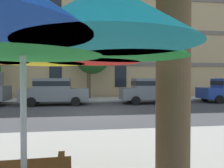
{
  "coord_description": "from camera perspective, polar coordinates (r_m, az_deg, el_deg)",
  "views": [
    {
      "loc": [
        -0.8,
        -11.24,
        1.67
      ],
      "look_at": [
        1.32,
        3.2,
        1.4
      ],
      "focal_mm": 35.0,
      "sensor_mm": 36.0,
      "label": 1
    }
  ],
  "objects": [
    {
      "name": "ground_plane",
      "position": [
        11.4,
        -4.25,
        -7.37
      ],
      "size": [
        120.0,
        120.0,
        0.0
      ],
      "primitive_type": "plane",
      "color": "#38383A"
    },
    {
      "name": "sidewalk_far",
      "position": [
        18.13,
        -5.79,
        -4.04
      ],
      "size": [
        56.0,
        3.6,
        0.12
      ],
      "primitive_type": "cube",
      "color": "#B2ADA3",
      "rests_on": "ground"
    },
    {
      "name": "apartment_building",
      "position": [
        27.42,
        -6.64,
        17.87
      ],
      "size": [
        47.85,
        12.08,
        19.2
      ],
      "color": "tan",
      "rests_on": "ground"
    },
    {
      "name": "sedan_gray",
      "position": [
        15.06,
        -14.82,
        -1.72
      ],
      "size": [
        4.4,
        1.98,
        1.78
      ],
      "color": "slate",
      "rests_on": "ground"
    },
    {
      "name": "sedan_gray_midblock",
      "position": [
        15.77,
        10.06,
        -1.57
      ],
      "size": [
        4.4,
        1.98,
        1.78
      ],
      "color": "slate",
      "rests_on": "ground"
    },
    {
      "name": "street_tree_middle",
      "position": [
        18.74,
        -5.17,
        7.9
      ],
      "size": [
        3.03,
        3.03,
        5.59
      ],
      "color": "brown",
      "rests_on": "ground"
    },
    {
      "name": "patio_umbrella",
      "position": [
        2.36,
        -22.26,
        12.21
      ],
      "size": [
        3.36,
        3.36,
        2.42
      ],
      "color": "silver",
      "rests_on": "ground"
    }
  ]
}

